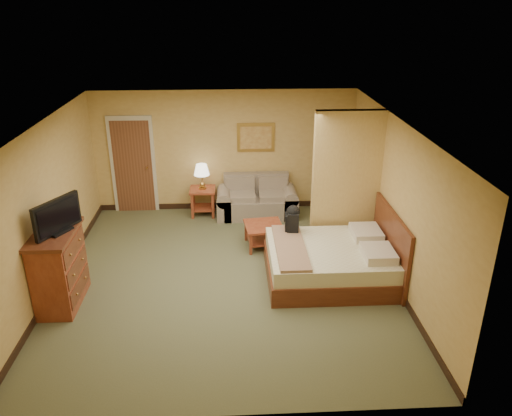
{
  "coord_description": "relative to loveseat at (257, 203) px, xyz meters",
  "views": [
    {
      "loc": [
        0.12,
        -7.25,
        4.36
      ],
      "look_at": [
        0.54,
        0.6,
        1.0
      ],
      "focal_mm": 35.0,
      "sensor_mm": 36.0,
      "label": 1
    }
  ],
  "objects": [
    {
      "name": "tv",
      "position": [
        -3.04,
        -3.18,
        1.16
      ],
      "size": [
        0.45,
        0.76,
        0.51
      ],
      "rotation": [
        0.0,
        0.0,
        -0.5
      ],
      "color": "black",
      "rests_on": "dresser"
    },
    {
      "name": "left_wall",
      "position": [
        -3.41,
        -2.57,
        1.02
      ],
      "size": [
        0.02,
        6.0,
        2.6
      ],
      "primitive_type": "cube",
      "color": "tan",
      "rests_on": "floor"
    },
    {
      "name": "table_lamp",
      "position": [
        -1.15,
        0.08,
        0.72
      ],
      "size": [
        0.33,
        0.33,
        0.54
      ],
      "color": "#B58942",
      "rests_on": "side_table"
    },
    {
      "name": "back_wall",
      "position": [
        -0.66,
        0.43,
        1.02
      ],
      "size": [
        5.5,
        0.02,
        2.6
      ],
      "primitive_type": "cube",
      "color": "tan",
      "rests_on": "floor"
    },
    {
      "name": "dresser",
      "position": [
        -3.14,
        -3.18,
        0.33
      ],
      "size": [
        0.59,
        1.12,
        1.2
      ],
      "color": "maroon",
      "rests_on": "floor"
    },
    {
      "name": "wall_picture",
      "position": [
        -0.0,
        0.4,
        1.32
      ],
      "size": [
        0.79,
        0.04,
        0.61
      ],
      "color": "#B78E3F",
      "rests_on": "back_wall"
    },
    {
      "name": "backpack",
      "position": [
        0.51,
        -2.07,
        0.56
      ],
      "size": [
        0.23,
        0.3,
        0.5
      ],
      "rotation": [
        0.0,
        0.0,
        -0.1
      ],
      "color": "black",
      "rests_on": "bed"
    },
    {
      "name": "side_table",
      "position": [
        -1.15,
        0.08,
        0.11
      ],
      "size": [
        0.54,
        0.54,
        0.59
      ],
      "color": "maroon",
      "rests_on": "floor"
    },
    {
      "name": "baseboard",
      "position": [
        -0.66,
        0.42,
        -0.22
      ],
      "size": [
        5.5,
        0.02,
        0.12
      ],
      "primitive_type": "cube",
      "color": "black",
      "rests_on": "floor"
    },
    {
      "name": "right_wall",
      "position": [
        2.09,
        -2.57,
        1.02
      ],
      "size": [
        0.02,
        6.0,
        2.6
      ],
      "primitive_type": "cube",
      "color": "tan",
      "rests_on": "floor"
    },
    {
      "name": "bed",
      "position": [
        1.15,
        -2.67,
        0.04
      ],
      "size": [
        2.12,
        1.81,
        1.17
      ],
      "color": "#552313",
      "rests_on": "floor"
    },
    {
      "name": "door",
      "position": [
        -2.61,
        0.39,
        0.75
      ],
      "size": [
        0.94,
        0.16,
        2.1
      ],
      "color": "beige",
      "rests_on": "floor"
    },
    {
      "name": "floor",
      "position": [
        -0.66,
        -2.57,
        -0.28
      ],
      "size": [
        6.0,
        6.0,
        0.0
      ],
      "primitive_type": "plane",
      "color": "brown",
      "rests_on": "ground"
    },
    {
      "name": "coffee_table",
      "position": [
        0.05,
        -1.47,
        0.04
      ],
      "size": [
        0.75,
        0.75,
        0.44
      ],
      "rotation": [
        0.0,
        0.0,
        0.11
      ],
      "color": "maroon",
      "rests_on": "floor"
    },
    {
      "name": "loveseat",
      "position": [
        0.0,
        0.0,
        0.0
      ],
      "size": [
        1.7,
        0.79,
        0.86
      ],
      "color": "gray",
      "rests_on": "floor"
    },
    {
      "name": "ceiling",
      "position": [
        -0.66,
        -2.57,
        2.32
      ],
      "size": [
        6.0,
        6.0,
        0.0
      ],
      "primitive_type": "plane",
      "rotation": [
        3.14,
        0.0,
        0.0
      ],
      "color": "white",
      "rests_on": "back_wall"
    },
    {
      "name": "partition",
      "position": [
        1.49,
        -1.65,
        1.02
      ],
      "size": [
        1.2,
        0.15,
        2.6
      ],
      "primitive_type": "cube",
      "color": "tan",
      "rests_on": "floor"
    }
  ]
}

